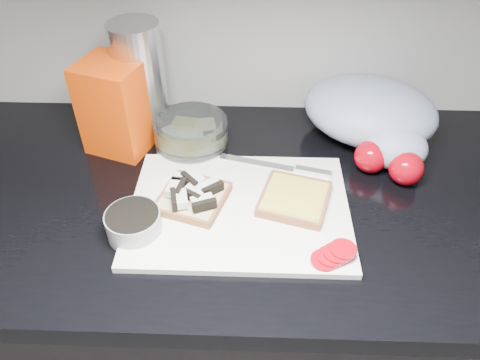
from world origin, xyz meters
The scene contains 14 objects.
base_cabinet centered at (0.00, 1.20, 0.43)m, with size 3.50×0.60×0.86m, color black.
countertop centered at (0.00, 1.20, 0.88)m, with size 3.50×0.64×0.04m, color black.
cutting_board centered at (0.00, 1.14, 0.91)m, with size 0.40×0.30×0.01m, color white.
bread_left centered at (-0.09, 1.15, 0.92)m, with size 0.15×0.15×0.04m.
bread_right centered at (0.10, 1.15, 0.92)m, with size 0.15×0.15×0.02m.
tomato_slices centered at (0.16, 1.02, 0.92)m, with size 0.09×0.07×0.02m.
knife centered at (0.10, 1.25, 0.92)m, with size 0.23×0.07×0.01m.
seed_tub centered at (-0.18, 1.07, 0.93)m, with size 0.10×0.10×0.05m.
tub_lid centered at (-0.13, 1.30, 0.90)m, with size 0.10×0.10×0.01m, color white.
glass_bowl centered at (-0.11, 1.33, 0.93)m, with size 0.16×0.16×0.07m.
bread_bag centered at (-0.26, 1.34, 1.00)m, with size 0.12×0.11×0.19m, color red.
steel_canister centered at (-0.21, 1.39, 1.03)m, with size 0.10×0.10×0.25m, color silver.
grocery_bag centered at (0.28, 1.38, 0.96)m, with size 0.35×0.34×0.13m.
whole_tomatoes centered at (0.29, 1.25, 0.93)m, with size 0.13×0.10×0.07m.
Camera 1 is at (0.02, 0.52, 1.51)m, focal length 35.00 mm.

